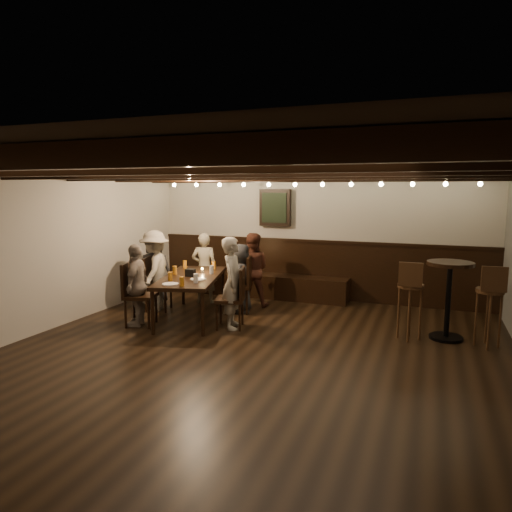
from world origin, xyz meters
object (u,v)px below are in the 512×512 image
at_px(dining_table, 191,279).
at_px(person_bench_right, 252,270).
at_px(chair_left_far, 140,306).
at_px(bar_stool_right, 488,317).
at_px(chair_right_near, 239,295).
at_px(person_right_near, 240,278).
at_px(person_right_far, 233,283).
at_px(chair_left_near, 157,294).
at_px(chair_right_far, 231,309).
at_px(person_left_far, 137,285).
at_px(bar_stool_left, 409,310).
at_px(person_bench_centre, 204,268).
at_px(person_bench_left, 155,270).
at_px(person_left_near, 155,271).
at_px(high_top_table, 449,289).

relative_size(dining_table, person_bench_right, 1.54).
bearing_deg(chair_left_far, bar_stool_right, 83.88).
bearing_deg(chair_right_near, person_right_near, -90.00).
xyz_separation_m(chair_right_near, person_right_far, (0.27, -0.86, 0.40)).
bearing_deg(chair_right_near, chair_left_near, 90.00).
distance_m(person_right_near, bar_stool_right, 3.81).
height_order(chair_left_near, person_right_far, person_right_far).
xyz_separation_m(chair_right_near, chair_right_far, (0.25, -0.87, -0.01)).
height_order(chair_right_near, person_right_far, person_right_far).
distance_m(person_left_far, person_right_near, 1.75).
xyz_separation_m(chair_left_far, chair_right_near, (1.14, 1.26, -0.00)).
relative_size(chair_right_near, bar_stool_left, 0.86).
height_order(chair_right_near, chair_right_far, chair_right_near).
bearing_deg(person_left_far, dining_table, 120.96).
distance_m(chair_left_near, chair_right_far, 1.70).
xyz_separation_m(chair_left_far, bar_stool_right, (4.96, 0.85, 0.12)).
bearing_deg(chair_left_near, person_bench_centre, 129.82).
bearing_deg(bar_stool_left, person_right_near, 171.54).
distance_m(chair_left_far, bar_stool_left, 4.04).
relative_size(person_bench_left, person_right_near, 1.07).
height_order(chair_left_far, person_left_near, person_left_near).
distance_m(chair_right_near, person_bench_left, 1.72).
bearing_deg(person_right_near, person_bench_left, 74.74).
bearing_deg(person_bench_left, chair_right_near, 164.48).
xyz_separation_m(person_left_near, person_right_far, (1.69, -0.45, -0.00)).
bearing_deg(chair_right_near, person_bench_right, -21.75).
distance_m(chair_left_near, chair_right_near, 1.44).
distance_m(person_right_near, high_top_table, 3.30).
distance_m(dining_table, person_right_near, 0.88).
bearing_deg(person_bench_left, bar_stool_left, 158.44).
distance_m(chair_left_near, person_right_near, 1.50).
bearing_deg(high_top_table, person_bench_right, 167.36).
xyz_separation_m(person_bench_right, bar_stool_left, (2.77, -0.94, -0.25)).
xyz_separation_m(chair_right_near, person_right_near, (0.03, 0.01, 0.30)).
bearing_deg(dining_table, high_top_table, -10.32).
bearing_deg(person_bench_left, person_bench_right, -180.00).
xyz_separation_m(chair_left_far, person_bench_left, (-0.54, 1.25, 0.34)).
bearing_deg(high_top_table, bar_stool_right, -17.34).
distance_m(person_bench_right, person_left_near, 1.71).
xyz_separation_m(person_bench_centre, person_right_far, (1.13, -1.24, 0.04)).
bearing_deg(person_bench_right, person_right_far, 83.66).
relative_size(person_bench_right, person_right_near, 1.12).
bearing_deg(person_bench_right, person_right_near, 71.57).
distance_m(chair_left_far, high_top_table, 4.59).
bearing_deg(person_right_near, chair_left_near, 90.00).
xyz_separation_m(chair_right_near, person_left_near, (-1.41, -0.40, 0.41)).
bearing_deg(high_top_table, chair_right_far, -168.66).
bearing_deg(person_left_far, chair_left_near, 178.07).
bearing_deg(person_bench_centre, chair_right_near, 140.21).
distance_m(chair_right_far, person_bench_left, 2.14).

